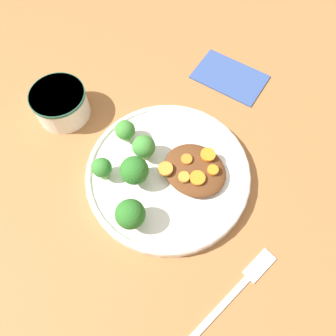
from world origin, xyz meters
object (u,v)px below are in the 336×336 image
fork (240,286)px  napkin (230,76)px  dip_bowl (60,103)px  plate (168,174)px

fork → napkin: same height
dip_bowl → napkin: (-0.20, -0.28, -0.03)m
dip_bowl → fork: dip_bowl is taller
fork → napkin: 0.42m
plate → napkin: (0.04, -0.26, -0.01)m
plate → napkin: 0.26m
plate → fork: (-0.20, 0.08, -0.01)m
dip_bowl → napkin: dip_bowl is taller
plate → dip_bowl: size_ratio=2.75×
plate → fork: size_ratio=1.54×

